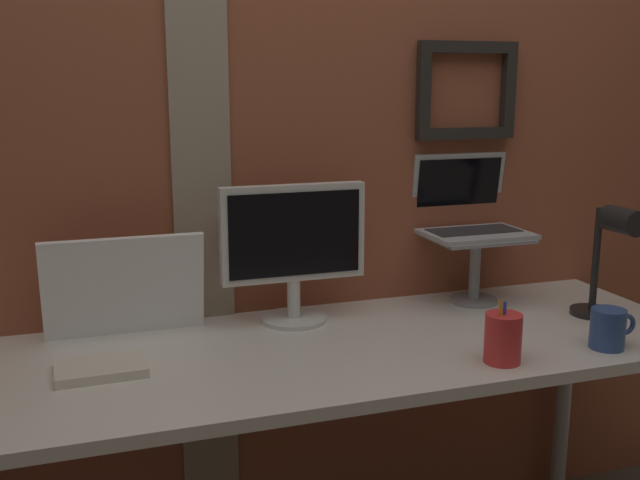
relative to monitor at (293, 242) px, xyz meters
name	(u,v)px	position (x,y,z in m)	size (l,w,h in m)	color
brick_wall_back	(277,103)	(0.01, 0.18, 0.36)	(3.17, 0.16, 2.66)	brown
desk	(333,372)	(0.04, -0.21, -0.30)	(1.96, 0.67, 0.74)	silver
monitor	(293,242)	(0.00, 0.00, 0.00)	(0.40, 0.18, 0.38)	silver
laptop_stand	(475,257)	(0.56, 0.00, -0.09)	(0.28, 0.22, 0.20)	gray
laptop	(467,210)	(0.56, 0.06, 0.05)	(0.30, 0.25, 0.23)	#ADB2B7
whiteboard_panel	(124,286)	(-0.45, 0.03, -0.09)	(0.41, 0.02, 0.27)	white
desk_lamp	(610,251)	(0.82, -0.27, -0.02)	(0.12, 0.20, 0.32)	black
pen_cup	(503,338)	(0.38, -0.45, -0.16)	(0.09, 0.09, 0.16)	red
coffee_mug	(608,328)	(0.68, -0.45, -0.17)	(0.13, 0.09, 0.10)	#2D4C8C
paper_clutter_stack	(101,368)	(-0.52, -0.21, -0.21)	(0.20, 0.14, 0.02)	silver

